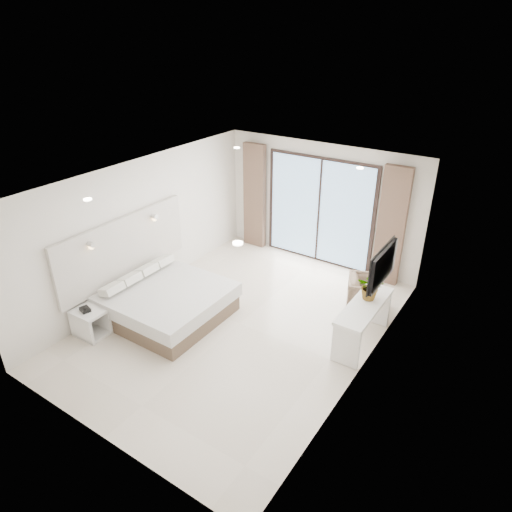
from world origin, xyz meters
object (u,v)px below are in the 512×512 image
object	(u,v)px
console_desk	(364,315)
armchair	(366,291)
bed	(166,302)
nightstand	(91,323)

from	to	relation	value
console_desk	armchair	distance (m)	1.18
bed	nightstand	xyz separation A→B (m)	(-0.69, -1.16, -0.05)
nightstand	console_desk	xyz separation A→B (m)	(4.01, 2.40, 0.31)
nightstand	bed	bearing A→B (deg)	58.23
bed	armchair	bearing A→B (deg)	38.22
bed	nightstand	size ratio (longest dim) A/B	3.68
bed	armchair	size ratio (longest dim) A/B	2.98
console_desk	armchair	bearing A→B (deg)	108.14
console_desk	armchair	xyz separation A→B (m)	(-0.36, 1.10, -0.22)
bed	console_desk	world-z (taller)	console_desk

